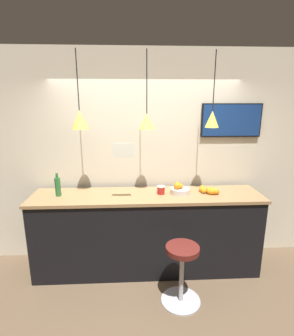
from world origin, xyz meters
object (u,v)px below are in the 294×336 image
Objects in this scene: spread_jar at (161,190)px; mounted_tv at (231,120)px; bar_stool at (182,267)px; fruit_bowl at (179,190)px; juice_bottle at (58,186)px.

mounted_tv is at bearing 20.10° from spread_jar.
fruit_bowl reaches higher than bar_stool.
bar_stool is 0.85× the size of mounted_tv.
juice_bottle reaches higher than spread_jar.
bar_stool is at bearing -24.15° from juice_bottle.
juice_bottle reaches higher than bar_stool.
spread_jar is (-0.17, 0.66, 0.67)m from bar_stool.
bar_stool is at bearing -128.53° from mounted_tv.
bar_stool is 2.00m from mounted_tv.
juice_bottle is at bearing 155.85° from bar_stool.
fruit_bowl is (0.07, 0.66, 0.67)m from bar_stool.
juice_bottle is 1.30m from spread_jar.
mounted_tv reaches higher than bar_stool.
fruit_bowl is 0.30× the size of mounted_tv.
mounted_tv is at bearing 8.96° from juice_bottle.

